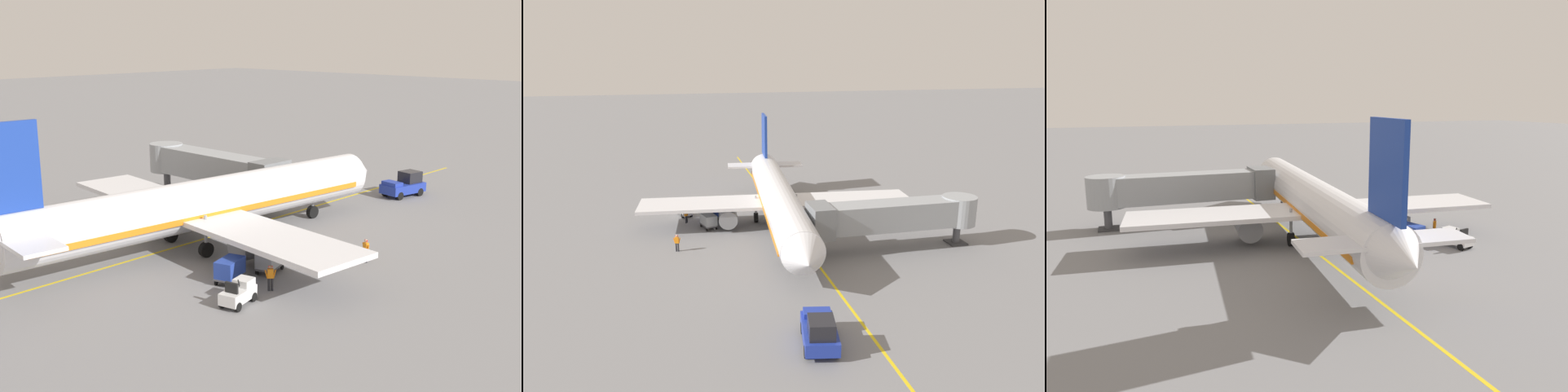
{
  "view_description": "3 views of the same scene",
  "coord_description": "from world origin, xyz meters",
  "views": [
    {
      "loc": [
        36.83,
        -31.52,
        15.5
      ],
      "look_at": [
        3.58,
        3.49,
        3.6
      ],
      "focal_mm": 44.77,
      "sensor_mm": 36.0,
      "label": 1
    },
    {
      "loc": [
        12.74,
        51.82,
        18.39
      ],
      "look_at": [
        1.06,
        2.23,
        4.08
      ],
      "focal_mm": 34.83,
      "sensor_mm": 36.0,
      "label": 2
    },
    {
      "loc": [
        -13.48,
        -37.57,
        11.53
      ],
      "look_at": [
        1.39,
        1.78,
        3.33
      ],
      "focal_mm": 33.73,
      "sensor_mm": 36.0,
      "label": 3
    }
  ],
  "objects": [
    {
      "name": "pushback_tractor",
      "position": [
        3.8,
        23.97,
        1.1
      ],
      "size": [
        3.0,
        4.74,
        2.4
      ],
      "color": "#1E339E",
      "rests_on": "ground"
    },
    {
      "name": "ground_crew_loader",
      "position": [
        12.31,
        5.0,
        0.95
      ],
      "size": [
        0.72,
        0.33,
        1.69
      ],
      "color": "#232328",
      "rests_on": "ground"
    },
    {
      "name": "baggage_cart_front",
      "position": [
        8.76,
        -1.09,
        0.95
      ],
      "size": [
        1.9,
        2.97,
        1.58
      ],
      "color": "#4C4C51",
      "rests_on": "ground"
    },
    {
      "name": "ground_plane",
      "position": [
        0.0,
        0.0,
        0.0
      ],
      "size": [
        400.0,
        400.0,
        0.0
      ],
      "primitive_type": "plane",
      "color": "slate"
    },
    {
      "name": "jet_bridge",
      "position": [
        -8.24,
        9.2,
        3.46
      ],
      "size": [
        17.05,
        3.5,
        4.98
      ],
      "color": "#93999E",
      "rests_on": "ground"
    },
    {
      "name": "baggage_tug_lead",
      "position": [
        11.09,
        -6.31,
        0.71
      ],
      "size": [
        1.78,
        2.71,
        1.62
      ],
      "color": "silver",
      "rests_on": "ground"
    },
    {
      "name": "parked_airliner",
      "position": [
        1.21,
        -0.03,
        3.19
      ],
      "size": [
        30.36,
        37.35,
        10.63
      ],
      "color": "silver",
      "rests_on": "ground"
    },
    {
      "name": "gate_lead_in_line",
      "position": [
        0.0,
        0.0,
        0.0
      ],
      "size": [
        0.24,
        80.0,
        0.01
      ],
      "primitive_type": "cube",
      "color": "gold",
      "rests_on": "ground"
    },
    {
      "name": "baggage_cart_second_in_train",
      "position": [
        8.17,
        -4.24,
        0.95
      ],
      "size": [
        1.9,
        2.97,
        1.58
      ],
      "color": "#4C4C51",
      "rests_on": "ground"
    },
    {
      "name": "ground_crew_wing_walker",
      "position": [
        11.05,
        -3.49,
        0.95
      ],
      "size": [
        0.55,
        0.59,
        1.69
      ],
      "color": "#232328",
      "rests_on": "ground"
    }
  ]
}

